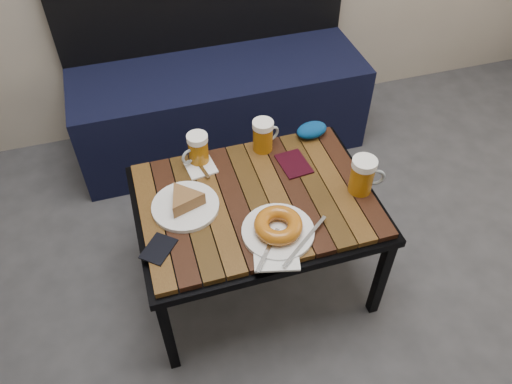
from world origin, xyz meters
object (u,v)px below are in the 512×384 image
object	(u,v)px
plate_pie	(185,203)
passport_navy	(159,249)
beer_mug_right	(363,175)
passport_burgundy	(294,164)
bench	(219,97)
cafe_table	(256,206)
beer_mug_centre	(263,135)
knit_pouch	(312,130)
beer_mug_left	(198,149)
plate_bagel	(278,228)

from	to	relation	value
plate_pie	passport_navy	distance (m)	0.19
beer_mug_right	passport_burgundy	world-z (taller)	beer_mug_right
bench	passport_navy	bearing A→B (deg)	-113.11
cafe_table	beer_mug_centre	world-z (taller)	beer_mug_centre
beer_mug_centre	plate_pie	size ratio (longest dim) A/B	0.55
knit_pouch	beer_mug_centre	bearing A→B (deg)	-174.89
beer_mug_left	knit_pouch	distance (m)	0.46
beer_mug_right	knit_pouch	distance (m)	0.34
passport_burgundy	knit_pouch	distance (m)	0.19
bench	beer_mug_centre	world-z (taller)	bench
plate_bagel	knit_pouch	bearing A→B (deg)	56.82
beer_mug_left	passport_navy	world-z (taller)	beer_mug_left
plate_bagel	knit_pouch	world-z (taller)	plate_bagel
beer_mug_centre	beer_mug_left	bearing A→B (deg)	159.82
beer_mug_centre	beer_mug_right	size ratio (longest dim) A/B	0.92
beer_mug_right	plate_pie	xyz separation A→B (m)	(-0.61, 0.09, -0.04)
beer_mug_right	beer_mug_centre	bearing A→B (deg)	143.03
cafe_table	knit_pouch	bearing A→B (deg)	40.36
beer_mug_right	plate_bagel	distance (m)	0.36
beer_mug_right	knit_pouch	xyz separation A→B (m)	(-0.06, 0.33, -0.04)
bench	plate_pie	distance (m)	0.96
plate_bagel	plate_pie	bearing A→B (deg)	143.34
passport_navy	beer_mug_right	bearing A→B (deg)	44.58
bench	beer_mug_left	size ratio (longest dim) A/B	11.31
bench	knit_pouch	xyz separation A→B (m)	(0.23, -0.64, 0.23)
beer_mug_centre	bench	bearing A→B (deg)	71.27
cafe_table	beer_mug_left	distance (m)	0.30
beer_mug_centre	plate_pie	distance (m)	0.41
beer_mug_right	plate_pie	bearing A→B (deg)	-175.72
bench	beer_mug_left	distance (m)	0.74
plate_pie	knit_pouch	world-z (taller)	plate_pie
bench	plate_pie	xyz separation A→B (m)	(-0.32, -0.87, 0.22)
plate_pie	passport_navy	size ratio (longest dim) A/B	2.06
plate_bagel	beer_mug_left	bearing A→B (deg)	112.72
plate_bagel	passport_navy	world-z (taller)	plate_bagel
beer_mug_right	passport_navy	bearing A→B (deg)	-162.44
beer_mug_centre	passport_burgundy	xyz separation A→B (m)	(0.08, -0.12, -0.06)
beer_mug_centre	beer_mug_right	bearing A→B (deg)	-70.90
plate_bagel	bench	bearing A→B (deg)	87.10
bench	beer_mug_right	xyz separation A→B (m)	(0.29, -0.96, 0.27)
bench	passport_navy	xyz separation A→B (m)	(-0.44, -1.02, 0.20)
bench	knit_pouch	bearing A→B (deg)	-70.18
beer_mug_left	passport_burgundy	distance (m)	0.36
bench	beer_mug_right	bearing A→B (deg)	-73.48
bench	plate_bagel	xyz separation A→B (m)	(-0.05, -1.07, 0.23)
bench	passport_burgundy	world-z (taller)	bench
plate_bagel	passport_navy	xyz separation A→B (m)	(-0.38, 0.05, -0.02)
beer_mug_centre	passport_navy	bearing A→B (deg)	-162.38
plate_bagel	beer_mug_right	bearing A→B (deg)	17.15
beer_mug_left	beer_mug_centre	bearing A→B (deg)	156.46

